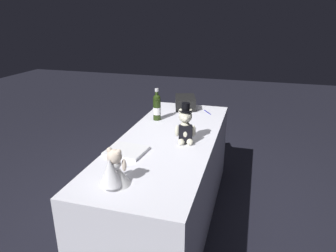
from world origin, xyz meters
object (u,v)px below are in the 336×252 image
(signing_pen, at_px, (208,112))
(gift_case_black, at_px, (185,102))
(champagne_bottle, at_px, (157,107))
(guestbook, at_px, (126,151))
(teddy_bear_groom, at_px, (185,127))
(teddy_bear_bride, at_px, (114,171))

(signing_pen, bearing_deg, gift_case_black, -111.17)
(champagne_bottle, xyz_separation_m, gift_case_black, (-0.43, 0.16, -0.06))
(champagne_bottle, distance_m, guestbook, 0.73)
(gift_case_black, bearing_deg, champagne_bottle, -20.84)
(signing_pen, distance_m, guestbook, 1.13)
(gift_case_black, bearing_deg, teddy_bear_groom, 13.04)
(signing_pen, relative_size, gift_case_black, 0.40)
(teddy_bear_bride, xyz_separation_m, guestbook, (-0.42, -0.11, -0.08))
(teddy_bear_bride, bearing_deg, teddy_bear_groom, 161.09)
(signing_pen, relative_size, guestbook, 0.50)
(champagne_bottle, distance_m, gift_case_black, 0.46)
(teddy_bear_groom, relative_size, teddy_bear_bride, 1.38)
(gift_case_black, relative_size, guestbook, 1.27)
(teddy_bear_groom, distance_m, gift_case_black, 0.89)
(champagne_bottle, xyz_separation_m, signing_pen, (-0.33, 0.41, -0.12))
(teddy_bear_bride, xyz_separation_m, signing_pen, (-1.47, 0.29, -0.09))
(signing_pen, xyz_separation_m, gift_case_black, (-0.10, -0.25, 0.06))
(teddy_bear_bride, height_order, signing_pen, teddy_bear_bride)
(gift_case_black, bearing_deg, signing_pen, 68.83)
(champagne_bottle, distance_m, signing_pen, 0.54)
(teddy_bear_bride, distance_m, guestbook, 0.44)
(teddy_bear_bride, relative_size, signing_pen, 1.68)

